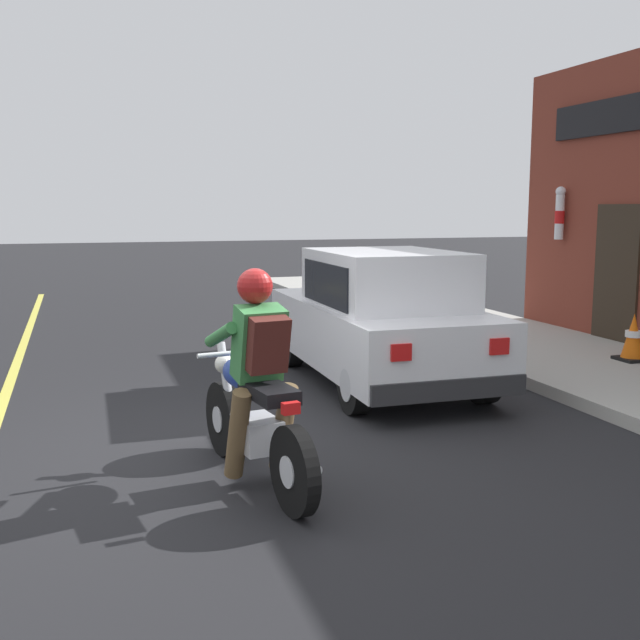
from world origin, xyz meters
name	(u,v)px	position (x,y,z in m)	size (l,w,h in m)	color
ground_plane	(210,455)	(0.00, 0.00, 0.00)	(80.00, 80.00, 0.00)	black
sidewalk_curb	(532,348)	(5.13, 3.00, 0.07)	(2.60, 22.00, 0.14)	#ADAAA3
lane_stripe	(7,389)	(-1.80, 3.00, 0.00)	(0.12, 19.80, 0.01)	#D1C64C
motorcycle_with_rider	(256,395)	(0.23, -0.73, 0.68)	(0.66, 2.01, 1.62)	black
car_hatchback	(380,319)	(2.34, 1.94, 0.77)	(1.70, 3.80, 1.57)	black
traffic_cone	(633,338)	(5.64, 1.57, 0.43)	(0.36, 0.36, 0.60)	black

